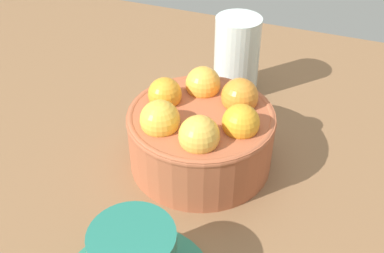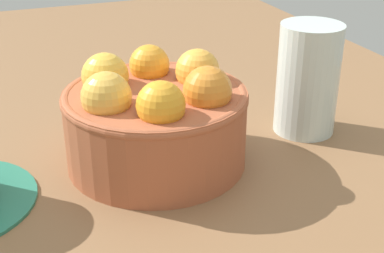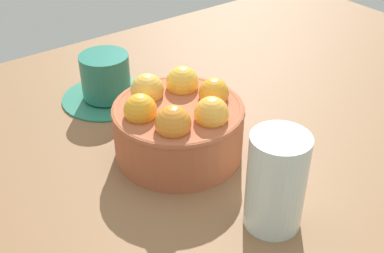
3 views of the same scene
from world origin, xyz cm
name	(u,v)px [view 1 (image 1 of 3)]	position (x,y,z in cm)	size (l,w,h in cm)	color
ground_plane	(200,176)	(0.00, 0.00, -2.49)	(133.29, 81.76, 4.99)	brown
terracotta_bowl	(201,131)	(-0.01, 0.02, 4.63)	(17.00, 17.00, 10.17)	#AD5938
water_glass	(237,56)	(0.90, -16.69, 5.75)	(6.39, 6.39, 11.49)	silver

